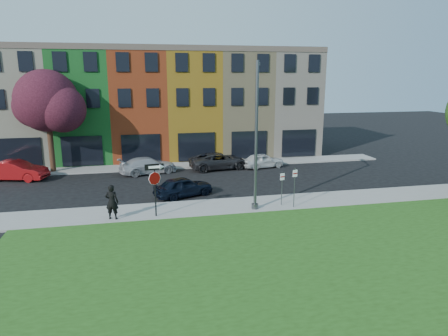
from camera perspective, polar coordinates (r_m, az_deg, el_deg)
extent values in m
plane|color=black|center=(21.83, 2.31, -8.10)|extent=(120.00, 120.00, 0.00)
cube|color=gray|center=(25.04, 5.05, -5.18)|extent=(40.00, 3.00, 0.12)
cube|color=gray|center=(35.63, -8.41, 0.25)|extent=(40.00, 2.40, 0.12)
cube|color=beige|center=(42.18, -25.90, 7.86)|extent=(5.00, 10.00, 10.00)
cube|color=green|center=(41.29, -19.09, 8.36)|extent=(5.00, 10.00, 10.00)
cube|color=#CB4B21|center=(41.00, -12.06, 8.75)|extent=(5.00, 10.00, 10.00)
cube|color=gold|center=(41.32, -5.03, 9.02)|extent=(5.00, 10.00, 10.00)
cube|color=tan|center=(42.23, 1.80, 9.15)|extent=(5.00, 10.00, 10.00)
cube|color=beige|center=(43.70, 8.26, 9.15)|extent=(5.00, 10.00, 10.00)
cube|color=black|center=(36.50, -7.83, 2.88)|extent=(30.00, 0.12, 2.60)
cylinder|color=black|center=(22.64, -9.81, -3.25)|extent=(0.08, 0.08, 2.94)
cylinder|color=white|center=(22.43, -9.88, -1.46)|extent=(0.77, 0.10, 0.77)
cylinder|color=maroon|center=(22.41, -9.87, -1.48)|extent=(0.73, 0.08, 0.73)
cube|color=black|center=(22.28, -9.94, 0.15)|extent=(1.05, 0.13, 0.34)
cube|color=white|center=(22.25, -9.94, 0.13)|extent=(0.66, 0.08, 0.14)
imported|color=black|center=(22.85, -15.72, -4.69)|extent=(0.95, 0.83, 1.97)
imported|color=black|center=(26.69, -5.82, -2.67)|extent=(4.20, 5.00, 1.34)
imported|color=maroon|center=(34.58, -27.59, -0.31)|extent=(3.92, 5.46, 1.53)
imported|color=#A6A6AA|center=(33.36, -10.80, 0.36)|extent=(4.27, 5.62, 1.35)
imported|color=black|center=(34.41, -0.72, 1.04)|extent=(3.83, 5.80, 1.42)
imported|color=silver|center=(35.04, 5.54, 1.08)|extent=(2.88, 4.29, 1.27)
cylinder|color=#494C4E|center=(23.02, 4.62, 4.39)|extent=(0.18, 0.18, 8.60)
cylinder|color=#494C4E|center=(24.00, 4.44, -5.46)|extent=(0.40, 0.40, 0.30)
cylinder|color=#494C4E|center=(23.78, 4.85, 14.81)|extent=(0.72, 1.94, 0.12)
cube|color=#494C4E|center=(24.87, 4.88, 14.62)|extent=(0.40, 0.60, 0.16)
cylinder|color=#494C4E|center=(24.57, 8.26, -2.93)|extent=(0.05, 0.05, 2.09)
cube|color=white|center=(24.35, 8.34, -1.24)|extent=(0.31, 0.12, 0.42)
cube|color=maroon|center=(24.33, 8.36, -1.25)|extent=(0.31, 0.11, 0.06)
cylinder|color=#494C4E|center=(24.28, 10.02, -2.76)|extent=(0.05, 0.05, 2.44)
cube|color=white|center=(24.03, 10.12, -0.76)|extent=(0.31, 0.11, 0.42)
cube|color=maroon|center=(24.01, 10.14, -0.77)|extent=(0.31, 0.10, 0.06)
cylinder|color=black|center=(35.74, -23.46, 2.76)|extent=(0.44, 0.44, 4.06)
sphere|color=black|center=(35.34, -24.02, 8.78)|extent=(4.97, 4.97, 4.97)
sphere|color=black|center=(34.41, -22.13, 7.82)|extent=(3.72, 3.72, 3.72)
sphere|color=black|center=(36.45, -25.41, 7.96)|extent=(3.48, 3.48, 3.48)
sphere|color=black|center=(35.74, -23.60, 10.25)|extent=(2.98, 2.98, 2.98)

